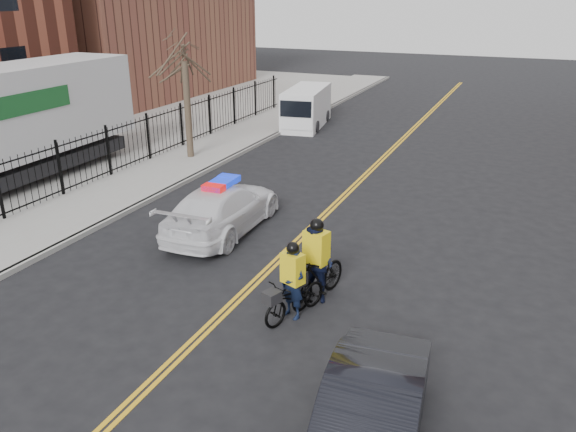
# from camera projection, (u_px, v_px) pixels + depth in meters

# --- Properties ---
(ground) EXTENTS (120.00, 120.00, 0.00)m
(ground) POSITION_uv_depth(u_px,v_px,m) (233.00, 304.00, 13.04)
(ground) COLOR black
(ground) RESTS_ON ground
(center_line_left) EXTENTS (0.10, 60.00, 0.01)m
(center_line_left) POSITION_uv_depth(u_px,v_px,m) (340.00, 197.00, 19.88)
(center_line_left) COLOR gold
(center_line_left) RESTS_ON ground
(center_line_right) EXTENTS (0.10, 60.00, 0.01)m
(center_line_right) POSITION_uv_depth(u_px,v_px,m) (345.00, 198.00, 19.82)
(center_line_right) COLOR gold
(center_line_right) RESTS_ON ground
(sidewalk) EXTENTS (3.00, 60.00, 0.15)m
(sidewalk) POSITION_uv_depth(u_px,v_px,m) (166.00, 171.00, 22.63)
(sidewalk) COLOR gray
(sidewalk) RESTS_ON ground
(curb) EXTENTS (0.20, 60.00, 0.15)m
(curb) POSITION_uv_depth(u_px,v_px,m) (198.00, 175.00, 22.06)
(curb) COLOR gray
(curb) RESTS_ON ground
(iron_fence) EXTENTS (0.12, 28.00, 2.00)m
(iron_fence) POSITION_uv_depth(u_px,v_px,m) (133.00, 144.00, 22.84)
(iron_fence) COLOR black
(iron_fence) RESTS_ON ground
(street_tree) EXTENTS (3.20, 3.20, 4.80)m
(street_tree) POSITION_uv_depth(u_px,v_px,m) (186.00, 77.00, 23.08)
(street_tree) COLOR #372B20
(street_tree) RESTS_ON sidewalk
(police_cruiser) EXTENTS (2.21, 5.04, 1.60)m
(police_cruiser) POSITION_uv_depth(u_px,v_px,m) (223.00, 208.00, 16.85)
(police_cruiser) COLOR white
(police_cruiser) RESTS_ON ground
(dark_sedan) EXTENTS (1.91, 4.39, 1.40)m
(dark_sedan) POSITION_uv_depth(u_px,v_px,m) (369.00, 424.00, 8.44)
(dark_sedan) COLOR black
(dark_sedan) RESTS_ON ground
(cargo_van) EXTENTS (2.51, 5.08, 2.04)m
(cargo_van) POSITION_uv_depth(u_px,v_px,m) (306.00, 108.00, 30.07)
(cargo_van) COLOR white
(cargo_van) RESTS_ON ground
(cyclist_near) EXTENTS (1.23, 1.96, 1.81)m
(cyclist_near) POSITION_uv_depth(u_px,v_px,m) (292.00, 291.00, 12.34)
(cyclist_near) COLOR black
(cyclist_near) RESTS_ON ground
(cyclist_far) EXTENTS (1.06, 2.11, 2.06)m
(cyclist_far) POSITION_uv_depth(u_px,v_px,m) (316.00, 269.00, 12.96)
(cyclist_far) COLOR black
(cyclist_far) RESTS_ON ground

